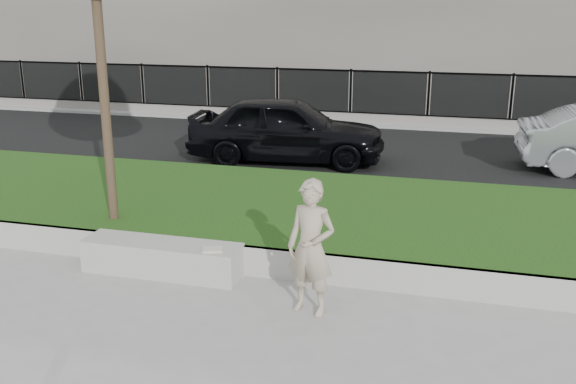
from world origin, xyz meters
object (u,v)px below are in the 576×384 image
(book, at_px, (213,250))
(car_dark, at_px, (287,129))
(stone_bench, at_px, (162,258))
(man, at_px, (311,248))

(book, bearing_deg, car_dark, 78.60)
(book, height_order, car_dark, car_dark)
(stone_bench, height_order, man, man)
(book, distance_m, car_dark, 6.43)
(man, bearing_deg, book, 175.28)
(book, bearing_deg, stone_bench, 154.11)
(stone_bench, xyz_separation_m, man, (2.13, -0.55, 0.57))
(book, relative_size, car_dark, 0.06)
(man, xyz_separation_m, car_dark, (-2.17, 6.82, -0.02))
(stone_bench, bearing_deg, man, -14.48)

